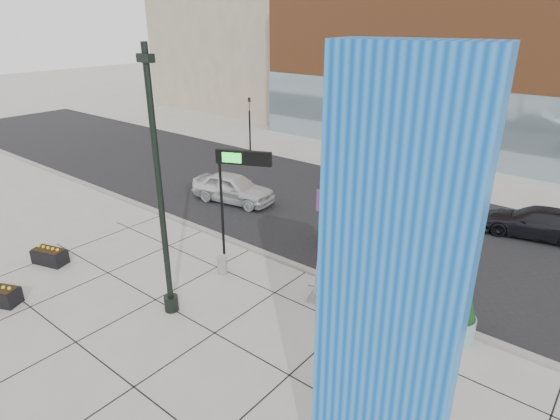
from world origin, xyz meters
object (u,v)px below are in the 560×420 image
Objects in this scene: overhead_street_sign at (234,169)px; public_art_sculpture at (340,271)px; concrete_bollard at (222,265)px; car_white_west at (233,188)px; blue_pylon at (390,314)px; car_silver_mid at (372,243)px; lamp_post at (162,215)px.

public_art_sculpture is at bearing -22.39° from overhead_street_sign.
car_white_west is (-4.99, 5.76, 0.41)m from concrete_bollard.
blue_pylon is at bearing -69.29° from public_art_sculpture.
concrete_bollard is (-8.88, 4.27, -3.97)m from blue_pylon.
car_silver_mid is (4.04, 3.69, -3.26)m from overhead_street_sign.
blue_pylon is 8.60m from lamp_post.
overhead_street_sign is (-4.66, -0.20, 2.75)m from public_art_sculpture.
car_silver_mid is (8.92, -1.09, -0.07)m from car_white_west.
overhead_street_sign is at bearing -144.09° from car_white_west.
car_silver_mid is (-0.63, 3.49, -0.50)m from public_art_sculpture.
public_art_sculpture reaches higher than car_white_west.
concrete_bollard is 3.73m from overhead_street_sign.
car_silver_mid is at bearing 17.58° from overhead_street_sign.
overhead_street_sign is 7.54m from car_white_west.
lamp_post is at bearing 158.01° from car_silver_mid.
public_art_sculpture reaches higher than concrete_bollard.
concrete_bollard is 0.17× the size of car_silver_mid.
car_white_west is at bearing 136.69° from public_art_sculpture.
public_art_sculpture is 10.60m from car_white_west.
car_silver_mid reaches higher than concrete_bollard.
blue_pylon reaches higher than overhead_street_sign.
lamp_post reaches higher than car_white_west.
concrete_bollard is 0.16× the size of overhead_street_sign.
blue_pylon is 1.94× the size of public_art_sculpture.
overhead_street_sign reaches higher than car_silver_mid.
blue_pylon is at bearing -148.11° from car_silver_mid.
car_silver_mid is (3.94, 4.67, 0.34)m from concrete_bollard.
lamp_post is 1.87× the size of public_art_sculpture.
lamp_post is at bearing -106.77° from overhead_street_sign.
concrete_bollard is at bearing 145.65° from blue_pylon.
car_white_west is at bearing 130.88° from concrete_bollard.
overhead_street_sign is at bearing 95.82° from concrete_bollard.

